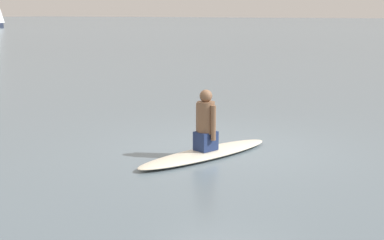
# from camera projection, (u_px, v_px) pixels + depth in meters

# --- Properties ---
(ground_plane) EXTENTS (400.00, 400.00, 0.00)m
(ground_plane) POSITION_uv_depth(u_px,v_px,m) (225.00, 148.00, 9.77)
(ground_plane) COLOR slate
(surfboard) EXTENTS (1.51, 2.90, 0.12)m
(surfboard) POSITION_uv_depth(u_px,v_px,m) (206.00, 153.00, 9.16)
(surfboard) COLOR silver
(surfboard) RESTS_ON ground
(person_paddler) EXTENTS (0.45, 0.41, 1.03)m
(person_paddler) POSITION_uv_depth(u_px,v_px,m) (206.00, 123.00, 9.05)
(person_paddler) COLOR navy
(person_paddler) RESTS_ON surfboard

